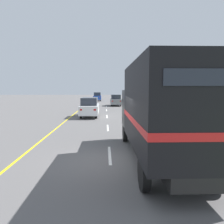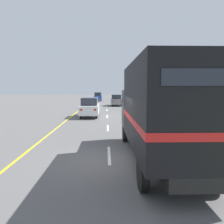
{
  "view_description": "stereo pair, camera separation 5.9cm",
  "coord_description": "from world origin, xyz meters",
  "px_view_note": "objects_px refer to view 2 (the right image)",
  "views": [
    {
      "loc": [
        -0.19,
        -8.41,
        2.82
      ],
      "look_at": [
        0.3,
        6.91,
        1.2
      ],
      "focal_mm": 35.0,
      "sensor_mm": 36.0,
      "label": 1
    },
    {
      "loc": [
        -0.13,
        -8.41,
        2.82
      ],
      "look_at": [
        0.3,
        6.91,
        1.2
      ],
      "focal_mm": 35.0,
      "sensor_mm": 36.0,
      "label": 2
    }
  ],
  "objects_px": {
    "horse_trailer_truck": "(160,110)",
    "roadside_tree_far": "(162,81)",
    "delineator_post": "(182,130)",
    "highway_sign": "(213,104)",
    "roadside_tree_mid": "(213,79)",
    "lead_car_white": "(90,107)",
    "lead_car_blue_ahead": "(98,97)",
    "lead_car_grey_ahead": "(116,100)"
  },
  "relations": [
    {
      "from": "horse_trailer_truck",
      "to": "roadside_tree_far",
      "type": "bearing_deg",
      "value": 75.35
    },
    {
      "from": "delineator_post",
      "to": "roadside_tree_far",
      "type": "bearing_deg",
      "value": 78.93
    },
    {
      "from": "highway_sign",
      "to": "roadside_tree_far",
      "type": "relative_size",
      "value": 0.53
    },
    {
      "from": "roadside_tree_mid",
      "to": "horse_trailer_truck",
      "type": "bearing_deg",
      "value": -121.88
    },
    {
      "from": "highway_sign",
      "to": "roadside_tree_mid",
      "type": "height_order",
      "value": "roadside_tree_mid"
    },
    {
      "from": "delineator_post",
      "to": "roadside_tree_mid",
      "type": "bearing_deg",
      "value": 57.7
    },
    {
      "from": "lead_car_white",
      "to": "delineator_post",
      "type": "xyz_separation_m",
      "value": [
        5.91,
        -10.25,
        -0.48
      ]
    },
    {
      "from": "roadside_tree_far",
      "to": "lead_car_white",
      "type": "bearing_deg",
      "value": -137.01
    },
    {
      "from": "lead_car_blue_ahead",
      "to": "highway_sign",
      "type": "bearing_deg",
      "value": -79.28
    },
    {
      "from": "lead_car_white",
      "to": "lead_car_grey_ahead",
      "type": "bearing_deg",
      "value": 77.02
    },
    {
      "from": "lead_car_blue_ahead",
      "to": "highway_sign",
      "type": "relative_size",
      "value": 1.45
    },
    {
      "from": "lead_car_white",
      "to": "highway_sign",
      "type": "xyz_separation_m",
      "value": [
        7.43,
        -10.53,
        1.04
      ]
    },
    {
      "from": "lead_car_white",
      "to": "lead_car_blue_ahead",
      "type": "relative_size",
      "value": 1.02
    },
    {
      "from": "lead_car_grey_ahead",
      "to": "roadside_tree_far",
      "type": "xyz_separation_m",
      "value": [
        6.31,
        -5.63,
        2.96
      ]
    },
    {
      "from": "lead_car_grey_ahead",
      "to": "roadside_tree_far",
      "type": "bearing_deg",
      "value": -41.75
    },
    {
      "from": "horse_trailer_truck",
      "to": "delineator_post",
      "type": "distance_m",
      "value": 4.71
    },
    {
      "from": "lead_car_grey_ahead",
      "to": "roadside_tree_mid",
      "type": "relative_size",
      "value": 0.79
    },
    {
      "from": "highway_sign",
      "to": "roadside_tree_far",
      "type": "bearing_deg",
      "value": 83.43
    },
    {
      "from": "lead_car_grey_ahead",
      "to": "highway_sign",
      "type": "bearing_deg",
      "value": -80.86
    },
    {
      "from": "lead_car_grey_ahead",
      "to": "lead_car_blue_ahead",
      "type": "xyz_separation_m",
      "value": [
        -3.62,
        15.34,
        0.06
      ]
    },
    {
      "from": "lead_car_grey_ahead",
      "to": "roadside_tree_far",
      "type": "height_order",
      "value": "roadside_tree_far"
    },
    {
      "from": "lead_car_white",
      "to": "delineator_post",
      "type": "height_order",
      "value": "lead_car_white"
    },
    {
      "from": "lead_car_grey_ahead",
      "to": "horse_trailer_truck",
      "type": "bearing_deg",
      "value": -89.46
    },
    {
      "from": "highway_sign",
      "to": "roadside_tree_far",
      "type": "height_order",
      "value": "roadside_tree_far"
    },
    {
      "from": "horse_trailer_truck",
      "to": "highway_sign",
      "type": "distance_m",
      "value": 5.19
    },
    {
      "from": "lead_car_white",
      "to": "roadside_tree_mid",
      "type": "distance_m",
      "value": 13.46
    },
    {
      "from": "horse_trailer_truck",
      "to": "delineator_post",
      "type": "bearing_deg",
      "value": 59.4
    },
    {
      "from": "lead_car_blue_ahead",
      "to": "roadside_tree_far",
      "type": "relative_size",
      "value": 0.77
    },
    {
      "from": "roadside_tree_far",
      "to": "delineator_post",
      "type": "xyz_separation_m",
      "value": [
        -3.77,
        -19.28,
        -3.41
      ]
    },
    {
      "from": "horse_trailer_truck",
      "to": "lead_car_grey_ahead",
      "type": "relative_size",
      "value": 1.69
    },
    {
      "from": "lead_car_grey_ahead",
      "to": "roadside_tree_mid",
      "type": "bearing_deg",
      "value": -54.36
    },
    {
      "from": "lead_car_grey_ahead",
      "to": "lead_car_blue_ahead",
      "type": "height_order",
      "value": "lead_car_blue_ahead"
    },
    {
      "from": "horse_trailer_truck",
      "to": "roadside_tree_far",
      "type": "distance_m",
      "value": 23.96
    },
    {
      "from": "horse_trailer_truck",
      "to": "roadside_tree_far",
      "type": "relative_size",
      "value": 1.32
    },
    {
      "from": "horse_trailer_truck",
      "to": "lead_car_grey_ahead",
      "type": "bearing_deg",
      "value": 90.54
    },
    {
      "from": "roadside_tree_mid",
      "to": "highway_sign",
      "type": "bearing_deg",
      "value": -115.92
    },
    {
      "from": "roadside_tree_mid",
      "to": "delineator_post",
      "type": "xyz_separation_m",
      "value": [
        -7.18,
        -11.36,
        -3.37
      ]
    },
    {
      "from": "highway_sign",
      "to": "lead_car_grey_ahead",
      "type": "bearing_deg",
      "value": 99.14
    },
    {
      "from": "roadside_tree_mid",
      "to": "delineator_post",
      "type": "height_order",
      "value": "roadside_tree_mid"
    },
    {
      "from": "horse_trailer_truck",
      "to": "lead_car_white",
      "type": "height_order",
      "value": "horse_trailer_truck"
    },
    {
      "from": "highway_sign",
      "to": "roadside_tree_mid",
      "type": "xyz_separation_m",
      "value": [
        5.66,
        11.64,
        1.85
      ]
    },
    {
      "from": "horse_trailer_truck",
      "to": "highway_sign",
      "type": "relative_size",
      "value": 2.5
    }
  ]
}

